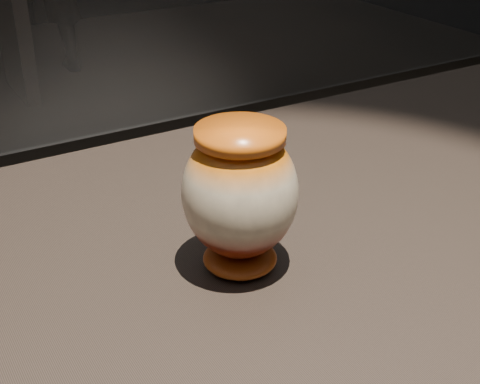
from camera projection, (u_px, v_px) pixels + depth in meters
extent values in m
cube|color=black|center=(161.00, 295.00, 0.80)|extent=(2.00, 0.80, 0.05)
ellipsoid|color=#621708|center=(240.00, 258.00, 0.80)|extent=(0.09, 0.09, 0.02)
ellipsoid|color=beige|center=(240.00, 193.00, 0.76)|extent=(0.14, 0.14, 0.16)
cylinder|color=orange|center=(240.00, 134.00, 0.73)|extent=(0.10, 0.10, 0.01)
cube|color=black|center=(13.00, 23.00, 3.82)|extent=(0.08, 0.50, 0.85)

